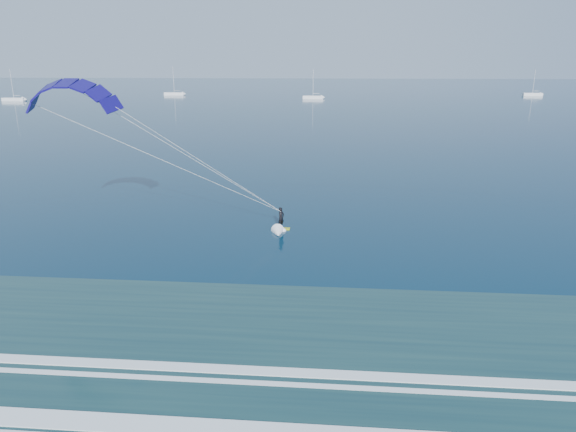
% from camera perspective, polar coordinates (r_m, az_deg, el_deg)
% --- Properties ---
extents(kitesurfer_rig, '(18.95, 9.37, 13.67)m').
position_cam_1_polar(kitesurfer_rig, '(39.69, -11.51, 6.79)').
color(kitesurfer_rig, '#A6C016').
rests_on(kitesurfer_rig, ground).
extents(sailboat_0, '(8.28, 2.40, 11.31)m').
position_cam_1_polar(sailboat_0, '(216.40, -28.15, 11.38)').
color(sailboat_0, white).
rests_on(sailboat_0, ground).
extents(sailboat_1, '(8.56, 2.40, 11.77)m').
position_cam_1_polar(sailboat_1, '(231.36, -12.51, 13.14)').
color(sailboat_1, white).
rests_on(sailboat_1, ground).
extents(sailboat_2, '(7.83, 2.40, 10.99)m').
position_cam_1_polar(sailboat_2, '(203.75, 2.79, 13.06)').
color(sailboat_2, white).
rests_on(sailboat_2, ground).
extents(sailboat_3, '(7.73, 2.40, 10.69)m').
position_cam_1_polar(sailboat_3, '(245.11, 25.52, 12.12)').
color(sailboat_3, white).
rests_on(sailboat_3, ground).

